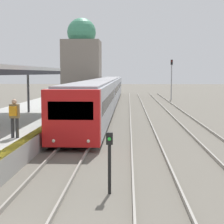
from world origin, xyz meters
TOP-DOWN VIEW (x-y plane):
  - person_on_platform at (-2.23, 9.48)m, footprint 0.40×0.40m
  - train_near at (0.00, 35.92)m, footprint 2.69×50.57m
  - signal_post_near at (2.06, 4.91)m, footprint 0.20×0.21m
  - signal_mast_far at (8.52, 45.73)m, footprint 0.28×0.29m
  - distant_domed_building at (-3.93, 46.39)m, footprint 5.19×5.19m

SIDE VIEW (x-z plane):
  - signal_post_near at x=2.06m, z-range 0.22..2.11m
  - train_near at x=0.00m, z-range 0.17..3.19m
  - person_on_platform at x=-2.23m, z-range 1.04..2.71m
  - signal_mast_far at x=8.52m, z-range 0.67..6.16m
  - distant_domed_building at x=-3.93m, z-range -0.38..10.88m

